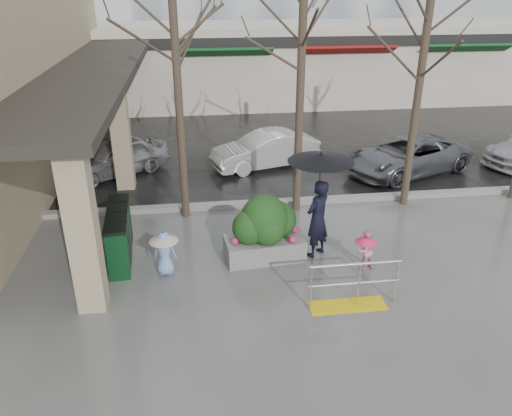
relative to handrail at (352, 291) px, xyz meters
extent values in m
plane|color=#51514F|center=(-1.36, 1.20, -0.38)|extent=(120.00, 120.00, 0.00)
cube|color=black|center=(-1.36, 23.20, -0.37)|extent=(120.00, 36.00, 0.01)
cube|color=gray|center=(-1.36, 5.20, -0.30)|extent=(120.00, 0.30, 0.15)
cube|color=#2D2823|center=(-6.16, 9.20, 3.25)|extent=(2.80, 18.00, 0.25)
cube|color=tan|center=(-5.26, 0.70, 1.37)|extent=(0.55, 0.55, 3.50)
cube|color=tan|center=(-5.26, 7.20, 1.37)|extent=(0.55, 0.55, 3.50)
cube|color=beige|center=(0.64, 19.20, 1.62)|extent=(34.00, 6.00, 4.00)
cube|color=maroon|center=(-7.36, 16.30, 2.47)|extent=(4.50, 1.68, 0.87)
cube|color=#0F4C1E|center=(-1.36, 16.30, 2.47)|extent=(4.50, 1.68, 0.87)
cube|color=maroon|center=(4.64, 16.30, 2.47)|extent=(4.50, 1.68, 0.87)
cube|color=#0F4C1E|center=(10.64, 16.30, 2.47)|extent=(4.50, 1.68, 0.87)
cube|color=black|center=(0.64, 16.30, 3.02)|extent=(34.00, 0.35, 0.50)
cube|color=yellow|center=(-0.06, 0.00, -0.37)|extent=(1.60, 0.50, 0.02)
cylinder|color=silver|center=(-0.86, 0.00, 0.12)|extent=(0.05, 0.05, 1.00)
cylinder|color=silver|center=(0.14, 0.00, 0.12)|extent=(0.05, 0.05, 1.00)
cylinder|color=silver|center=(0.94, 0.00, 0.12)|extent=(0.05, 0.05, 1.00)
cylinder|color=silver|center=(0.04, 0.00, 0.62)|extent=(1.90, 0.06, 0.06)
cylinder|color=silver|center=(0.04, 0.00, 0.17)|extent=(1.90, 0.04, 0.04)
cylinder|color=#382B21|center=(-3.36, 4.80, 3.02)|extent=(0.22, 0.22, 6.80)
cylinder|color=#382B21|center=(-0.16, 4.80, 3.12)|extent=(0.22, 0.22, 7.00)
cylinder|color=#382B21|center=(3.14, 4.80, 2.87)|extent=(0.22, 0.22, 6.50)
imported|color=black|center=(-0.21, 2.17, 0.60)|extent=(0.85, 0.81, 1.95)
cylinder|color=black|center=(-0.21, 2.17, 1.60)|extent=(0.02, 0.02, 1.23)
cone|color=black|center=(-0.21, 2.17, 2.13)|extent=(1.54, 1.54, 0.18)
sphere|color=black|center=(-0.21, 2.17, 2.24)|extent=(0.05, 0.05, 0.05)
imported|color=pink|center=(0.75, 1.40, 0.11)|extent=(0.57, 0.51, 0.96)
cylinder|color=black|center=(0.75, 1.40, 0.28)|extent=(0.02, 0.02, 0.42)
cone|color=#FF2860|center=(0.75, 1.40, 0.40)|extent=(0.51, 0.51, 0.18)
sphere|color=black|center=(0.75, 1.40, 0.51)|extent=(0.05, 0.05, 0.05)
imported|color=#80A0E4|center=(-3.82, 1.77, 0.16)|extent=(0.55, 0.40, 1.06)
cylinder|color=black|center=(-3.82, 1.77, 0.40)|extent=(0.02, 0.02, 0.50)
cone|color=beige|center=(-3.82, 1.77, 0.56)|extent=(0.66, 0.66, 0.18)
sphere|color=black|center=(-3.82, 1.77, 0.67)|extent=(0.05, 0.05, 0.05)
cube|color=gray|center=(-1.49, 2.19, -0.12)|extent=(1.95, 1.11, 0.52)
ellipsoid|color=#153A12|center=(-1.49, 2.19, 0.66)|extent=(1.14, 1.03, 1.20)
sphere|color=#153A12|center=(-1.85, 2.09, 0.51)|extent=(0.82, 0.82, 0.82)
sphere|color=#153A12|center=(-1.12, 2.35, 0.53)|extent=(0.87, 0.87, 0.87)
cube|color=#0D3D1C|center=(-4.86, 1.80, 0.19)|extent=(0.49, 0.49, 1.13)
cube|color=black|center=(-4.86, 1.80, 0.81)|extent=(0.53, 0.53, 0.08)
cube|color=black|center=(-4.89, 2.36, 0.19)|extent=(0.49, 0.49, 1.13)
cube|color=black|center=(-4.89, 2.36, 0.81)|extent=(0.53, 0.53, 0.08)
cube|color=#0D3B1E|center=(-4.93, 2.93, 0.19)|extent=(0.49, 0.49, 1.13)
cube|color=black|center=(-4.93, 2.93, 0.81)|extent=(0.53, 0.53, 0.08)
cube|color=black|center=(-4.97, 3.49, 0.19)|extent=(0.49, 0.49, 1.13)
cube|color=black|center=(-4.97, 3.49, 0.81)|extent=(0.53, 0.53, 0.08)
imported|color=#9D9DA1|center=(-5.75, 8.44, 0.25)|extent=(3.90, 3.29, 1.26)
imported|color=white|center=(-0.52, 8.53, 0.25)|extent=(4.05, 2.37, 1.26)
imported|color=slate|center=(4.24, 7.32, 0.25)|extent=(4.98, 3.60, 1.26)
camera|label=1|loc=(-3.05, -8.21, 5.81)|focal=35.00mm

